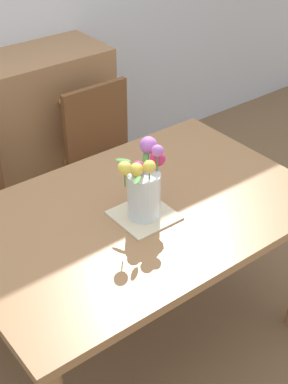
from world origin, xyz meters
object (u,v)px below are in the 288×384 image
object	(u,v)px
chair_right	(108,153)
flower_vase	(145,185)
dining_table	(138,228)
dresser	(2,144)

from	to	relation	value
chair_right	flower_vase	world-z (taller)	flower_vase
dining_table	flower_vase	size ratio (longest dim) A/B	4.80
dresser	flower_vase	xyz separation A→B (m)	(0.02, -1.37, 0.42)
chair_right	dresser	xyz separation A→B (m)	(-0.43, 0.50, -0.02)
chair_right	flower_vase	bearing A→B (deg)	64.74
dining_table	chair_right	distance (m)	0.94
dining_table	dresser	size ratio (longest dim) A/B	1.07
chair_right	dresser	distance (m)	0.66
dining_table	flower_vase	distance (m)	0.25
dining_table	chair_right	size ratio (longest dim) A/B	1.67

